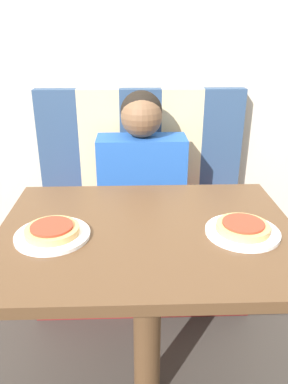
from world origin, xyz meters
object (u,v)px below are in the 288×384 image
(plate_right, at_px, (242,232))
(pizza_right, at_px, (243,227))
(plate_left, at_px, (53,235))
(person, at_px, (142,156))
(pizza_left, at_px, (52,230))

(plate_right, xyz_separation_m, pizza_right, (0.00, 0.00, 0.02))
(plate_right, bearing_deg, plate_left, 180.00)
(person, height_order, plate_left, person)
(pizza_left, bearing_deg, plate_left, 0.00)
(person, xyz_separation_m, pizza_left, (-0.29, -0.73, 0.00))
(person, relative_size, plate_left, 2.64)
(person, relative_size, pizza_left, 3.67)
(plate_right, relative_size, pizza_left, 1.39)
(person, xyz_separation_m, pizza_right, (0.29, -0.73, 0.00))
(plate_left, xyz_separation_m, pizza_right, (0.59, 0.00, 0.02))
(person, height_order, plate_right, person)
(person, distance_m, pizza_left, 0.78)
(plate_right, distance_m, pizza_left, 0.59)
(plate_right, xyz_separation_m, pizza_left, (-0.59, 0.00, 0.02))
(plate_left, relative_size, pizza_left, 1.39)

